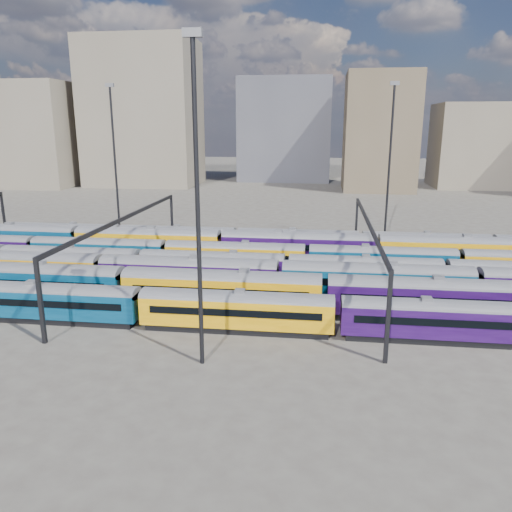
# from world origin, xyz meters

# --- Properties ---
(ground) EXTENTS (500.00, 500.00, 0.00)m
(ground) POSITION_xyz_m (0.00, 0.00, 0.00)
(ground) COLOR #443F3A
(ground) RESTS_ON ground
(rake_0) EXTENTS (112.97, 2.76, 4.63)m
(rake_0) POSITION_xyz_m (6.18, -15.00, 2.43)
(rake_0) COLOR black
(rake_0) RESTS_ON ground
(rake_1) EXTENTS (106.28, 3.11, 5.25)m
(rake_1) POSITION_xyz_m (-5.69, -10.00, 2.75)
(rake_1) COLOR black
(rake_1) RESTS_ON ground
(rake_2) EXTENTS (126.36, 3.08, 5.19)m
(rake_2) POSITION_xyz_m (0.03, -5.00, 2.73)
(rake_2) COLOR black
(rake_2) RESTS_ON ground
(rake_3) EXTENTS (111.34, 2.72, 4.56)m
(rake_3) POSITION_xyz_m (-18.22, 0.00, 2.39)
(rake_3) COLOR black
(rake_3) RESTS_ON ground
(rake_4) EXTENTS (114.58, 2.80, 4.70)m
(rake_4) POSITION_xyz_m (2.76, 5.00, 2.47)
(rake_4) COLOR black
(rake_4) RESTS_ON ground
(rake_5) EXTENTS (152.64, 3.19, 5.38)m
(rake_5) POSITION_xyz_m (-20.65, 10.00, 2.82)
(rake_5) COLOR black
(rake_5) RESTS_ON ground
(rake_6) EXTENTS (92.88, 2.72, 4.57)m
(rake_6) POSITION_xyz_m (1.00, 15.00, 2.40)
(rake_6) COLOR black
(rake_6) RESTS_ON ground
(gantry_1) EXTENTS (0.35, 40.35, 8.03)m
(gantry_1) POSITION_xyz_m (-20.00, 0.00, 6.79)
(gantry_1) COLOR black
(gantry_1) RESTS_ON ground
(gantry_2) EXTENTS (0.35, 40.35, 8.03)m
(gantry_2) POSITION_xyz_m (10.00, 0.00, 6.79)
(gantry_2) COLOR black
(gantry_2) RESTS_ON ground
(mast_1) EXTENTS (1.40, 0.50, 25.60)m
(mast_1) POSITION_xyz_m (-30.00, 22.00, 13.97)
(mast_1) COLOR black
(mast_1) RESTS_ON ground
(mast_2) EXTENTS (1.40, 0.50, 25.60)m
(mast_2) POSITION_xyz_m (-5.00, -22.00, 13.97)
(mast_2) COLOR black
(mast_2) RESTS_ON ground
(mast_3) EXTENTS (1.40, 0.50, 25.60)m
(mast_3) POSITION_xyz_m (15.00, 24.00, 13.97)
(mast_3) COLOR black
(mast_3) RESTS_ON ground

